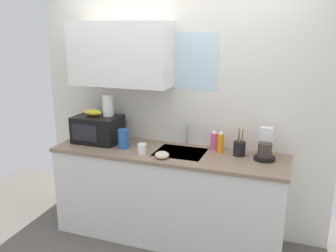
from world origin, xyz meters
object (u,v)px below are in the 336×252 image
object	(u,v)px
microwave	(98,129)
mug_white	(142,149)
coffee_maker	(265,148)
dish_soap_bottle_pink	(214,140)
dish_soap_bottle_orange	(221,142)
utensil_crock	(239,148)
small_bowl	(162,155)
paper_towel_roll	(108,105)
banana_bunch	(93,112)
cereal_canister	(124,139)

from	to	relation	value
microwave	mug_white	bearing A→B (deg)	-18.07
coffee_maker	dish_soap_bottle_pink	bearing A→B (deg)	168.71
coffee_maker	dish_soap_bottle_orange	world-z (taller)	coffee_maker
dish_soap_bottle_orange	mug_white	world-z (taller)	dish_soap_bottle_orange
microwave	dish_soap_bottle_orange	size ratio (longest dim) A/B	2.11
utensil_crock	small_bowl	size ratio (longest dim) A/B	2.00
small_bowl	paper_towel_roll	bearing A→B (deg)	156.72
banana_bunch	dish_soap_bottle_pink	world-z (taller)	banana_bunch
cereal_canister	small_bowl	bearing A→B (deg)	-18.16
banana_bunch	dish_soap_bottle_pink	distance (m)	1.26
paper_towel_roll	small_bowl	xyz separation A→B (m)	(0.70, -0.30, -0.35)
banana_bunch	mug_white	world-z (taller)	banana_bunch
utensil_crock	banana_bunch	bearing A→B (deg)	-177.31
cereal_canister	mug_white	size ratio (longest dim) A/B	1.97
banana_bunch	small_bowl	size ratio (longest dim) A/B	1.54
paper_towel_roll	coffee_maker	bearing A→B (deg)	0.30
dish_soap_bottle_pink	cereal_canister	world-z (taller)	dish_soap_bottle_pink
utensil_crock	coffee_maker	bearing A→B (deg)	-2.86
banana_bunch	paper_towel_roll	world-z (taller)	paper_towel_roll
small_bowl	dish_soap_bottle_orange	bearing A→B (deg)	37.29
dish_soap_bottle_orange	cereal_canister	distance (m)	0.93
dish_soap_bottle_pink	dish_soap_bottle_orange	world-z (taller)	dish_soap_bottle_orange
dish_soap_bottle_orange	mug_white	size ratio (longest dim) A/B	2.29
dish_soap_bottle_pink	mug_white	size ratio (longest dim) A/B	2.12
banana_bunch	dish_soap_bottle_orange	world-z (taller)	banana_bunch
mug_white	utensil_crock	distance (m)	0.90
paper_towel_roll	small_bowl	distance (m)	0.83
banana_bunch	mug_white	xyz separation A→B (m)	(0.63, -0.19, -0.26)
microwave	small_bowl	distance (m)	0.84
dish_soap_bottle_orange	small_bowl	world-z (taller)	dish_soap_bottle_orange
paper_towel_roll	dish_soap_bottle_pink	size ratio (longest dim) A/B	1.09
microwave	small_bowl	world-z (taller)	microwave
banana_bunch	cereal_canister	world-z (taller)	banana_bunch
utensil_crock	dish_soap_bottle_pink	bearing A→B (deg)	161.56
dish_soap_bottle_pink	utensil_crock	distance (m)	0.27
dish_soap_bottle_pink	small_bowl	bearing A→B (deg)	-133.14
coffee_maker	utensil_crock	world-z (taller)	coffee_maker
coffee_maker	dish_soap_bottle_pink	distance (m)	0.50
dish_soap_bottle_orange	small_bowl	size ratio (longest dim) A/B	1.67
dish_soap_bottle_pink	paper_towel_roll	bearing A→B (deg)	-174.40
coffee_maker	cereal_canister	world-z (taller)	coffee_maker
dish_soap_bottle_orange	utensil_crock	size ratio (longest dim) A/B	0.84
paper_towel_roll	mug_white	xyz separation A→B (m)	(0.48, -0.24, -0.33)
paper_towel_roll	microwave	bearing A→B (deg)	-152.83
banana_bunch	utensil_crock	xyz separation A→B (m)	(1.48, 0.07, -0.24)
banana_bunch	paper_towel_roll	distance (m)	0.18
dish_soap_bottle_pink	utensil_crock	size ratio (longest dim) A/B	0.77
mug_white	banana_bunch	bearing A→B (deg)	163.15
microwave	utensil_crock	bearing A→B (deg)	2.85
cereal_canister	utensil_crock	size ratio (longest dim) A/B	0.72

